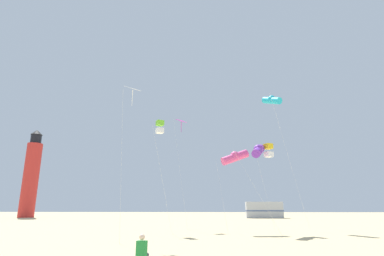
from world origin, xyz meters
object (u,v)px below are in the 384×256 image
(kite_tube_cyan, at_px, (272,100))
(kite_box_gold, at_px, (268,151))
(lighthouse_distant, at_px, (31,175))
(rv_van_silver, at_px, (264,210))
(kite_diamond_magenta, at_px, (181,125))
(kite_flyer_standing, at_px, (142,250))
(kite_tube_rainbow, at_px, (235,157))
(kite_tube_violet, at_px, (258,150))
(kite_diamond_white, at_px, (132,94))
(kite_box_lime, at_px, (160,127))

(kite_tube_cyan, distance_m, kite_box_gold, 7.30)
(lighthouse_distant, bearing_deg, rv_van_silver, -0.62)
(kite_diamond_magenta, distance_m, lighthouse_distant, 41.21)
(kite_flyer_standing, relative_size, kite_tube_rainbow, 0.17)
(rv_van_silver, bearing_deg, kite_tube_violet, -98.91)
(kite_flyer_standing, relative_size, kite_tube_violet, 0.16)
(kite_tube_cyan, height_order, lighthouse_distant, lighthouse_distant)
(kite_diamond_white, bearing_deg, kite_flyer_standing, -70.65)
(kite_tube_rainbow, relative_size, rv_van_silver, 1.06)
(kite_diamond_white, bearing_deg, kite_tube_rainbow, 44.25)
(kite_flyer_standing, relative_size, kite_tube_cyan, 0.09)
(kite_diamond_magenta, distance_m, kite_box_lime, 4.57)
(kite_diamond_magenta, relative_size, rv_van_silver, 1.66)
(kite_box_lime, distance_m, rv_van_silver, 34.47)
(kite_diamond_white, height_order, kite_tube_cyan, kite_tube_cyan)
(kite_tube_cyan, xyz_separation_m, rv_van_silver, (3.41, 26.58, -11.24))
(kite_tube_rainbow, bearing_deg, kite_box_lime, -177.94)
(kite_tube_rainbow, height_order, lighthouse_distant, lighthouse_distant)
(kite_tube_violet, distance_m, kite_box_gold, 1.34)
(kite_tube_violet, distance_m, kite_box_lime, 8.77)
(kite_diamond_white, bearing_deg, kite_box_gold, 33.96)
(kite_tube_violet, relative_size, kite_tube_cyan, 0.54)
(kite_tube_violet, height_order, kite_box_gold, kite_box_gold)
(kite_flyer_standing, height_order, kite_diamond_white, kite_diamond_white)
(kite_tube_violet, bearing_deg, rv_van_silver, 79.35)
(kite_tube_rainbow, distance_m, kite_box_gold, 2.90)
(kite_flyer_standing, distance_m, kite_box_gold, 17.42)
(kite_flyer_standing, relative_size, rv_van_silver, 0.18)
(kite_flyer_standing, bearing_deg, kite_box_lime, -73.04)
(kite_tube_cyan, xyz_separation_m, kite_tube_rainbow, (-4.33, -3.64, -6.44))
(kite_flyer_standing, bearing_deg, kite_box_gold, -107.83)
(kite_tube_violet, xyz_separation_m, kite_tube_cyan, (2.49, 4.81, 6.11))
(kite_diamond_magenta, height_order, kite_tube_rainbow, kite_diamond_magenta)
(kite_tube_rainbow, xyz_separation_m, rv_van_silver, (7.74, 30.22, -4.80))
(kite_diamond_white, xyz_separation_m, rv_van_silver, (15.12, 37.41, -7.94))
(kite_tube_violet, relative_size, kite_diamond_magenta, 0.67)
(kite_tube_violet, xyz_separation_m, lighthouse_distant, (-38.04, 31.87, 1.31))
(kite_diamond_white, relative_size, rv_van_silver, 1.53)
(kite_flyer_standing, xyz_separation_m, kite_box_gold, (7.55, 14.48, 6.06))
(kite_tube_rainbow, bearing_deg, kite_box_gold, -6.08)
(kite_tube_violet, distance_m, kite_tube_rainbow, 2.20)
(kite_tube_cyan, xyz_separation_m, kite_box_lime, (-10.89, -3.88, -3.75))
(kite_box_gold, bearing_deg, kite_tube_violet, -139.19)
(kite_tube_violet, relative_size, lighthouse_distant, 0.43)
(kite_box_gold, xyz_separation_m, lighthouse_distant, (-39.05, 31.00, 1.16))
(kite_flyer_standing, height_order, rv_van_silver, rv_van_silver)
(kite_diamond_magenta, height_order, kite_box_lime, kite_diamond_magenta)
(kite_diamond_magenta, relative_size, kite_tube_cyan, 0.81)
(kite_diamond_white, bearing_deg, kite_box_lime, 83.26)
(kite_tube_cyan, xyz_separation_m, lighthouse_distant, (-40.54, 27.06, -4.80))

